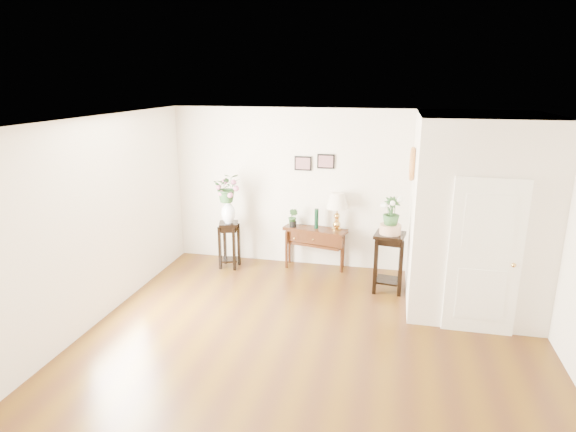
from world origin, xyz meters
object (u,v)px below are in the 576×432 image
(table_lamp, at_px, (337,210))
(plant_stand_b, at_px, (388,262))
(console_table, at_px, (315,248))
(plant_stand_a, at_px, (229,245))

(table_lamp, xyz_separation_m, plant_stand_b, (0.91, -0.69, -0.61))
(table_lamp, height_order, plant_stand_b, table_lamp)
(console_table, xyz_separation_m, table_lamp, (0.38, 0.00, 0.72))
(console_table, bearing_deg, plant_stand_a, -155.72)
(plant_stand_a, bearing_deg, plant_stand_b, -7.87)
(console_table, xyz_separation_m, plant_stand_b, (1.29, -0.69, 0.11))
(plant_stand_b, bearing_deg, table_lamp, 142.78)
(console_table, distance_m, plant_stand_a, 1.53)
(console_table, xyz_separation_m, plant_stand_a, (-1.49, -0.31, 0.05))
(plant_stand_a, distance_m, plant_stand_b, 2.81)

